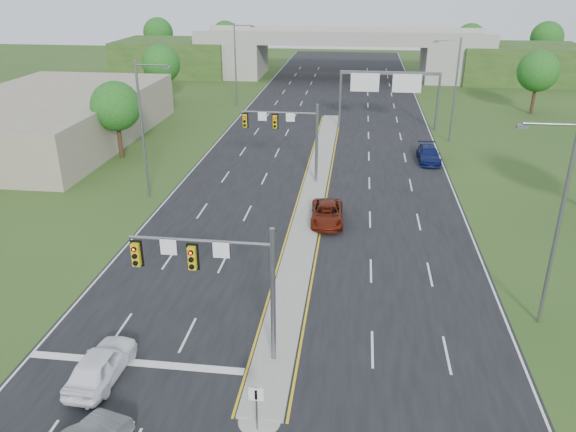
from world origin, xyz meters
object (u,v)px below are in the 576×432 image
(car_far_a, at_px, (327,214))
(keep_right_sign, at_px, (256,402))
(sign_gantry, at_px, (388,84))
(overpass, at_px, (342,57))
(signal_mast_far, at_px, (290,130))
(signal_mast_near, at_px, (223,272))
(car_white, at_px, (101,364))
(car_far_b, at_px, (429,154))

(car_far_a, bearing_deg, keep_right_sign, -97.10)
(sign_gantry, distance_m, overpass, 35.75)
(signal_mast_far, height_order, car_far_a, signal_mast_far)
(signal_mast_near, bearing_deg, car_white, -158.08)
(signal_mast_near, bearing_deg, car_far_a, 77.25)
(signal_mast_far, bearing_deg, signal_mast_near, -90.00)
(signal_mast_near, distance_m, car_far_a, 17.52)
(overpass, xyz_separation_m, car_far_a, (1.50, -63.44, -2.83))
(car_white, bearing_deg, signal_mast_near, -155.12)
(car_far_b, bearing_deg, sign_gantry, 106.03)
(keep_right_sign, relative_size, car_far_a, 0.43)
(signal_mast_far, distance_m, overpass, 55.13)
(car_white, bearing_deg, car_far_a, -112.89)
(signal_mast_far, relative_size, car_far_a, 1.38)
(car_far_b, bearing_deg, signal_mast_far, -150.29)
(signal_mast_near, bearing_deg, sign_gantry, 78.75)
(keep_right_sign, height_order, sign_gantry, sign_gantry)
(signal_mast_near, distance_m, car_white, 6.97)
(signal_mast_near, distance_m, overpass, 80.11)
(keep_right_sign, distance_m, overpass, 84.55)
(signal_mast_near, bearing_deg, car_far_b, 68.62)
(car_far_a, distance_m, car_far_b, 18.24)
(signal_mast_near, relative_size, car_white, 1.55)
(signal_mast_far, relative_size, keep_right_sign, 3.18)
(signal_mast_far, relative_size, car_white, 1.55)
(keep_right_sign, distance_m, car_far_a, 21.15)
(car_far_b, bearing_deg, car_far_a, -120.29)
(signal_mast_near, height_order, signal_mast_far, same)
(signal_mast_near, xyz_separation_m, overpass, (2.26, 80.07, -1.17))
(car_white, bearing_deg, keep_right_sign, 166.08)
(signal_mast_far, height_order, car_white, signal_mast_far)
(keep_right_sign, bearing_deg, car_white, 163.11)
(overpass, distance_m, car_white, 82.62)
(signal_mast_far, height_order, overpass, overpass)
(car_white, bearing_deg, car_far_b, -114.57)
(signal_mast_far, distance_m, car_far_b, 15.31)
(car_white, bearing_deg, overpass, -92.32)
(signal_mast_far, relative_size, car_far_b, 1.40)
(sign_gantry, bearing_deg, car_far_a, -100.36)
(signal_mast_near, relative_size, signal_mast_far, 1.00)
(car_far_a, bearing_deg, signal_mast_far, 111.19)
(signal_mast_near, relative_size, sign_gantry, 0.60)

